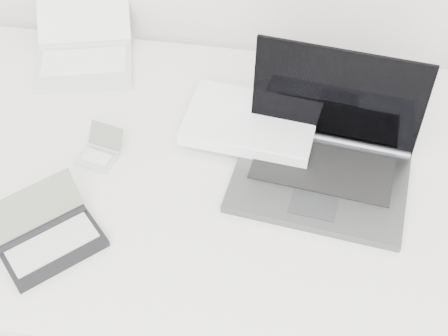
# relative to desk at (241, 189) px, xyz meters

# --- Properties ---
(desk) EXTENTS (1.60, 0.80, 0.73)m
(desk) POSITION_rel_desk_xyz_m (0.00, 0.00, 0.00)
(desk) COLOR white
(desk) RESTS_ON ground
(laptop_large) EXTENTS (0.48, 0.37, 0.23)m
(laptop_large) POSITION_rel_desk_xyz_m (0.10, 0.07, 0.08)
(laptop_large) COLOR #4F5153
(laptop_large) RESTS_ON desk
(netbook_open_white) EXTENTS (0.28, 0.32, 0.10)m
(netbook_open_white) POSITION_rel_desk_xyz_m (-0.42, 0.30, 0.07)
(netbook_open_white) COLOR silver
(netbook_open_white) RESTS_ON desk
(pda_silver) EXTENTS (0.09, 0.10, 0.05)m
(pda_silver) POSITION_rel_desk_xyz_m (-0.30, 0.00, 0.06)
(pda_silver) COLOR silver
(pda_silver) RESTS_ON desk
(palmtop_charcoal) EXTENTS (0.23, 0.22, 0.09)m
(palmtop_charcoal) POSITION_rel_desk_xyz_m (-0.33, -0.22, 0.07)
(palmtop_charcoal) COLOR black
(palmtop_charcoal) RESTS_ON desk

